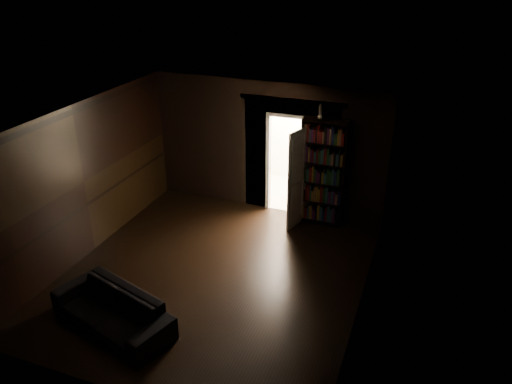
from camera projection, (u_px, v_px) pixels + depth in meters
ground at (215, 275)px, 8.69m from camera, size 5.50×5.50×0.00m
room_walls at (236, 164)px, 8.86m from camera, size 5.02×5.61×2.84m
kitchen_alcove at (305, 142)px, 11.27m from camera, size 2.20×1.80×2.60m
sofa at (111, 305)px, 7.35m from camera, size 2.15×1.41×0.76m
bookshelf at (323, 173)px, 9.97m from camera, size 0.93×0.43×2.20m
refrigerator at (328, 158)px, 11.41m from camera, size 0.84×0.79×1.65m
door at (300, 178)px, 9.93m from camera, size 0.30×0.83×2.05m
figurine at (320, 111)px, 9.53m from camera, size 0.10×0.10×0.28m
bottles at (333, 119)px, 10.92m from camera, size 0.63×0.30×0.26m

